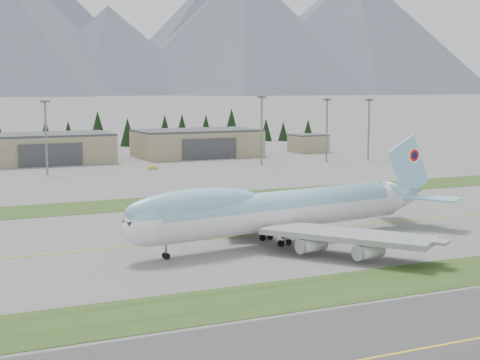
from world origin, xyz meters
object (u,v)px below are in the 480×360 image
hangar_center (44,148)px  service_vehicle_b (153,169)px  hangar_right (197,143)px  service_vehicle_c (230,158)px  boeing_747_freighter (279,210)px

hangar_center → service_vehicle_b: bearing=-50.5°
hangar_right → service_vehicle_c: size_ratio=11.58×
hangar_right → hangar_center: bearing=180.0°
hangar_center → service_vehicle_b: hangar_center is taller
hangar_center → service_vehicle_b: (29.73, -36.09, -5.39)m
boeing_747_freighter → hangar_center: bearing=86.4°
boeing_747_freighter → service_vehicle_c: boeing_747_freighter is taller
boeing_747_freighter → service_vehicle_b: 122.78m
service_vehicle_b → service_vehicle_c: bearing=-66.6°
hangar_center → hangar_right: (60.00, 0.00, 0.00)m
boeing_747_freighter → service_vehicle_b: size_ratio=18.62×
hangar_center → service_vehicle_c: hangar_center is taller
service_vehicle_c → hangar_right: bearing=111.1°
service_vehicle_c → boeing_747_freighter: bearing=-126.2°
boeing_747_freighter → service_vehicle_b: (16.05, 121.58, -6.03)m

